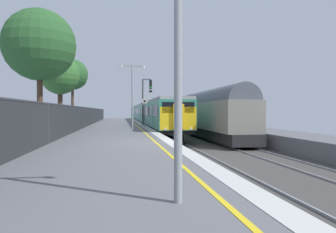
{
  "coord_description": "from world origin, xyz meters",
  "views": [
    {
      "loc": [
        -2.07,
        -15.68,
        1.54
      ],
      "look_at": [
        1.31,
        6.88,
        1.17
      ],
      "focal_mm": 33.98,
      "sensor_mm": 36.0,
      "label": 1
    }
  ],
  "objects_px": {
    "background_tree_left": "(39,47)",
    "background_tree_right": "(73,75)",
    "speed_limit_sign": "(145,109)",
    "background_tree_centre": "(60,77)",
    "platform_lamp_near": "(178,19)",
    "freight_train_adjacent_track": "(183,112)",
    "platform_lamp_mid": "(132,91)",
    "signal_gantry": "(145,96)",
    "commuter_train_at_platform": "(145,113)"
  },
  "relations": [
    {
      "from": "freight_train_adjacent_track",
      "to": "background_tree_centre",
      "type": "distance_m",
      "value": 18.55
    },
    {
      "from": "commuter_train_at_platform",
      "to": "background_tree_left",
      "type": "height_order",
      "value": "background_tree_left"
    },
    {
      "from": "speed_limit_sign",
      "to": "platform_lamp_near",
      "type": "distance_m",
      "value": 25.4
    },
    {
      "from": "commuter_train_at_platform",
      "to": "freight_train_adjacent_track",
      "type": "relative_size",
      "value": 1.43
    },
    {
      "from": "freight_train_adjacent_track",
      "to": "background_tree_right",
      "type": "relative_size",
      "value": 5.61
    },
    {
      "from": "commuter_train_at_platform",
      "to": "background_tree_centre",
      "type": "distance_m",
      "value": 27.0
    },
    {
      "from": "freight_train_adjacent_track",
      "to": "speed_limit_sign",
      "type": "xyz_separation_m",
      "value": [
        -5.85,
        -10.58,
        0.38
      ]
    },
    {
      "from": "freight_train_adjacent_track",
      "to": "platform_lamp_mid",
      "type": "height_order",
      "value": "platform_lamp_mid"
    },
    {
      "from": "speed_limit_sign",
      "to": "background_tree_left",
      "type": "distance_m",
      "value": 12.68
    },
    {
      "from": "background_tree_left",
      "to": "background_tree_right",
      "type": "bearing_deg",
      "value": 91.66
    },
    {
      "from": "freight_train_adjacent_track",
      "to": "background_tree_centre",
      "type": "height_order",
      "value": "background_tree_centre"
    },
    {
      "from": "background_tree_left",
      "to": "background_tree_right",
      "type": "height_order",
      "value": "background_tree_left"
    },
    {
      "from": "platform_lamp_mid",
      "to": "signal_gantry",
      "type": "bearing_deg",
      "value": 79.05
    },
    {
      "from": "commuter_train_at_platform",
      "to": "background_tree_left",
      "type": "bearing_deg",
      "value": -105.75
    },
    {
      "from": "platform_lamp_mid",
      "to": "background_tree_right",
      "type": "height_order",
      "value": "background_tree_right"
    },
    {
      "from": "platform_lamp_near",
      "to": "platform_lamp_mid",
      "type": "distance_m",
      "value": 20.47
    },
    {
      "from": "background_tree_right",
      "to": "platform_lamp_mid",
      "type": "bearing_deg",
      "value": -64.71
    },
    {
      "from": "background_tree_left",
      "to": "background_tree_centre",
      "type": "relative_size",
      "value": 1.25
    },
    {
      "from": "signal_gantry",
      "to": "background_tree_right",
      "type": "bearing_deg",
      "value": 149.26
    },
    {
      "from": "freight_train_adjacent_track",
      "to": "platform_lamp_mid",
      "type": "distance_m",
      "value": 17.13
    },
    {
      "from": "commuter_train_at_platform",
      "to": "background_tree_centre",
      "type": "bearing_deg",
      "value": -110.42
    },
    {
      "from": "commuter_train_at_platform",
      "to": "signal_gantry",
      "type": "bearing_deg",
      "value": -94.42
    },
    {
      "from": "signal_gantry",
      "to": "platform_lamp_mid",
      "type": "bearing_deg",
      "value": -100.95
    },
    {
      "from": "speed_limit_sign",
      "to": "background_tree_right",
      "type": "bearing_deg",
      "value": 131.27
    },
    {
      "from": "signal_gantry",
      "to": "platform_lamp_mid",
      "type": "relative_size",
      "value": 0.96
    },
    {
      "from": "speed_limit_sign",
      "to": "background_tree_centre",
      "type": "bearing_deg",
      "value": -165.69
    },
    {
      "from": "speed_limit_sign",
      "to": "background_tree_centre",
      "type": "relative_size",
      "value": 0.44
    },
    {
      "from": "platform_lamp_mid",
      "to": "background_tree_right",
      "type": "xyz_separation_m",
      "value": [
        -6.57,
        13.9,
        2.72
      ]
    },
    {
      "from": "signal_gantry",
      "to": "background_tree_left",
      "type": "height_order",
      "value": "background_tree_left"
    },
    {
      "from": "platform_lamp_near",
      "to": "background_tree_right",
      "type": "xyz_separation_m",
      "value": [
        -6.57,
        34.37,
        2.77
      ]
    },
    {
      "from": "platform_lamp_near",
      "to": "background_tree_right",
      "type": "relative_size",
      "value": 0.66
    },
    {
      "from": "platform_lamp_mid",
      "to": "background_tree_left",
      "type": "height_order",
      "value": "background_tree_left"
    },
    {
      "from": "freight_train_adjacent_track",
      "to": "platform_lamp_mid",
      "type": "xyz_separation_m",
      "value": [
        -7.21,
        -15.44,
        1.73
      ]
    },
    {
      "from": "speed_limit_sign",
      "to": "platform_lamp_mid",
      "type": "distance_m",
      "value": 5.23
    },
    {
      "from": "background_tree_right",
      "to": "commuter_train_at_platform",
      "type": "bearing_deg",
      "value": 55.36
    },
    {
      "from": "speed_limit_sign",
      "to": "platform_lamp_near",
      "type": "relative_size",
      "value": 0.55
    },
    {
      "from": "commuter_train_at_platform",
      "to": "signal_gantry",
      "type": "height_order",
      "value": "signal_gantry"
    },
    {
      "from": "freight_train_adjacent_track",
      "to": "background_tree_left",
      "type": "height_order",
      "value": "background_tree_left"
    },
    {
      "from": "signal_gantry",
      "to": "background_tree_centre",
      "type": "distance_m",
      "value": 10.0
    },
    {
      "from": "signal_gantry",
      "to": "speed_limit_sign",
      "type": "bearing_deg",
      "value": -95.14
    },
    {
      "from": "signal_gantry",
      "to": "platform_lamp_near",
      "type": "xyz_separation_m",
      "value": [
        -1.73,
        -29.43,
        -0.09
      ]
    },
    {
      "from": "freight_train_adjacent_track",
      "to": "platform_lamp_mid",
      "type": "bearing_deg",
      "value": -115.05
    },
    {
      "from": "signal_gantry",
      "to": "platform_lamp_near",
      "type": "height_order",
      "value": "platform_lamp_near"
    },
    {
      "from": "platform_lamp_mid",
      "to": "commuter_train_at_platform",
      "type": "bearing_deg",
      "value": 83.47
    },
    {
      "from": "platform_lamp_mid",
      "to": "background_tree_right",
      "type": "relative_size",
      "value": 0.68
    },
    {
      "from": "speed_limit_sign",
      "to": "platform_lamp_near",
      "type": "xyz_separation_m",
      "value": [
        -1.36,
        -25.33,
        1.29
      ]
    },
    {
      "from": "platform_lamp_near",
      "to": "platform_lamp_mid",
      "type": "bearing_deg",
      "value": 90.0
    },
    {
      "from": "speed_limit_sign",
      "to": "background_tree_centre",
      "type": "xyz_separation_m",
      "value": [
        -7.5,
        -1.91,
        2.75
      ]
    },
    {
      "from": "background_tree_left",
      "to": "platform_lamp_mid",
      "type": "bearing_deg",
      "value": 37.98
    },
    {
      "from": "commuter_train_at_platform",
      "to": "speed_limit_sign",
      "type": "xyz_separation_m",
      "value": [
        -1.85,
        -23.2,
        0.53
      ]
    }
  ]
}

